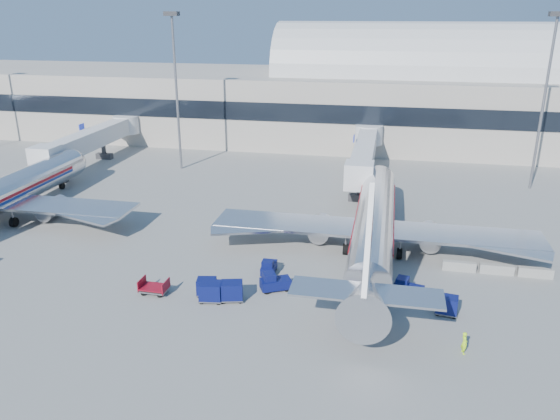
% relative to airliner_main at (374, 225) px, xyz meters
% --- Properties ---
extents(ground, '(260.00, 260.00, 0.00)m').
position_rel_airliner_main_xyz_m(ground, '(-10.00, -4.51, -2.93)').
color(ground, gray).
rests_on(ground, ground).
extents(terminal, '(170.00, 28.15, 21.00)m').
position_rel_airliner_main_xyz_m(terminal, '(-23.60, 51.46, 4.60)').
color(terminal, '#B2AA9E').
rests_on(terminal, ground).
extents(airliner_main, '(32.00, 37.26, 12.07)m').
position_rel_airliner_main_xyz_m(airliner_main, '(0.00, 0.00, 0.00)').
color(airliner_main, silver).
rests_on(airliner_main, ground).
extents(jetbridge_near, '(4.40, 27.50, 6.25)m').
position_rel_airliner_main_xyz_m(jetbridge_near, '(-2.40, 26.30, 1.00)').
color(jetbridge_near, silver).
rests_on(jetbridge_near, ground).
extents(jetbridge_mid, '(4.40, 27.50, 6.25)m').
position_rel_airliner_main_xyz_m(jetbridge_mid, '(-44.40, 26.30, 1.00)').
color(jetbridge_mid, silver).
rests_on(jetbridge_mid, ground).
extents(mast_west, '(2.00, 1.20, 22.60)m').
position_rel_airliner_main_xyz_m(mast_west, '(-30.00, 25.49, 11.87)').
color(mast_west, slate).
rests_on(mast_west, ground).
extents(mast_east, '(2.00, 1.20, 22.60)m').
position_rel_airliner_main_xyz_m(mast_east, '(20.00, 25.49, 11.87)').
color(mast_east, slate).
rests_on(mast_east, ground).
extents(barrier_near, '(3.00, 0.55, 0.90)m').
position_rel_airliner_main_xyz_m(barrier_near, '(8.00, -2.51, -2.48)').
color(barrier_near, '#9E9E96').
rests_on(barrier_near, ground).
extents(barrier_mid, '(3.00, 0.55, 0.90)m').
position_rel_airliner_main_xyz_m(barrier_mid, '(11.30, -2.51, -2.48)').
color(barrier_mid, '#9E9E96').
rests_on(barrier_mid, ground).
extents(barrier_far, '(3.00, 0.55, 0.90)m').
position_rel_airliner_main_xyz_m(barrier_far, '(14.60, -2.51, -2.48)').
color(barrier_far, '#9E9E96').
rests_on(barrier_far, ground).
extents(tug_lead, '(2.87, 2.30, 1.67)m').
position_rel_airliner_main_xyz_m(tug_lead, '(-7.94, -9.59, -2.16)').
color(tug_lead, '#09104A').
rests_on(tug_lead, ground).
extents(tug_right, '(2.69, 1.79, 1.61)m').
position_rel_airliner_main_xyz_m(tug_right, '(3.22, -8.35, -2.19)').
color(tug_right, '#09104A').
rests_on(tug_right, ground).
extents(tug_left, '(1.16, 2.30, 1.49)m').
position_rel_airliner_main_xyz_m(tug_left, '(-9.11, -6.63, -2.25)').
color(tug_left, '#09104A').
rests_on(tug_left, ground).
extents(cart_train_a, '(2.15, 1.83, 1.64)m').
position_rel_airliner_main_xyz_m(cart_train_a, '(-11.00, -12.02, -2.05)').
color(cart_train_a, '#09104A').
rests_on(cart_train_a, ground).
extents(cart_train_b, '(2.06, 1.68, 1.66)m').
position_rel_airliner_main_xyz_m(cart_train_b, '(-12.67, -12.48, -2.04)').
color(cart_train_b, '#09104A').
rests_on(cart_train_b, ground).
extents(cart_train_c, '(1.88, 1.56, 1.48)m').
position_rel_airliner_main_xyz_m(cart_train_c, '(-13.34, -11.56, -2.14)').
color(cart_train_c, '#09104A').
rests_on(cart_train_c, ground).
extents(cart_solo_near, '(2.35, 2.04, 1.75)m').
position_rel_airliner_main_xyz_m(cart_solo_near, '(-0.80, -14.28, -1.99)').
color(cart_solo_near, '#09104A').
rests_on(cart_solo_near, ground).
extents(cart_solo_far, '(1.90, 1.56, 1.52)m').
position_rel_airliner_main_xyz_m(cart_solo_far, '(6.23, -10.74, -2.12)').
color(cart_solo_far, '#09104A').
rests_on(cart_solo_far, ground).
extents(cart_open_red, '(2.35, 1.68, 0.62)m').
position_rel_airliner_main_xyz_m(cart_open_red, '(-17.78, -12.17, -2.48)').
color(cart_open_red, slate).
rests_on(cart_open_red, ground).
extents(ramp_worker, '(0.56, 0.70, 1.67)m').
position_rel_airliner_main_xyz_m(ramp_worker, '(6.98, -15.96, -2.09)').
color(ramp_worker, '#A5E618').
rests_on(ramp_worker, ground).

